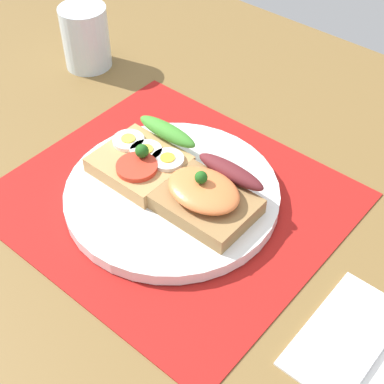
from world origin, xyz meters
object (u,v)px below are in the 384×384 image
Objects in this scene: plate at (172,194)px; fork at (378,349)px; sandwich_salmon at (208,196)px; napkin at (376,355)px; drinking_glass at (86,37)px; sandwich_egg_tomato at (145,157)px.

fork is at bearing -5.43° from plate.
napkin is (22.63, -3.35, -3.34)cm from sandwich_salmon.
sandwich_salmon is at bearing -21.31° from drinking_glass.
fork is at bearing -6.10° from sandwich_egg_tomato.
fork is at bearing -7.55° from sandwich_salmon.
fork is (-0.16, 0.37, 0.46)cm from napkin.
fork is at bearing -16.02° from drinking_glass.
sandwich_salmon is 1.13× the size of drinking_glass.
sandwich_salmon is 23.11cm from napkin.
drinking_glass is at bearing 152.03° from sandwich_egg_tomato.
sandwich_egg_tomato is 1.11× the size of drinking_glass.
plate is 27.48cm from fork.
drinking_glass is (-23.86, 12.67, 1.37)cm from sandwich_egg_tomato.
sandwich_egg_tomato is (-4.97, 0.86, 2.19)cm from plate.
plate is at bearing -9.77° from sandwich_egg_tomato.
plate is 27.68cm from napkin.
sandwich_salmon is 0.79× the size of fork.
napkin is 58.87cm from drinking_glass.
drinking_glass is (-33.72, 13.15, 0.97)cm from sandwich_salmon.
fork is (32.33, -3.46, -2.48)cm from sandwich_egg_tomato.
plate is at bearing -175.60° from sandwich_salmon.
sandwich_egg_tomato is at bearing 173.90° from fork.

